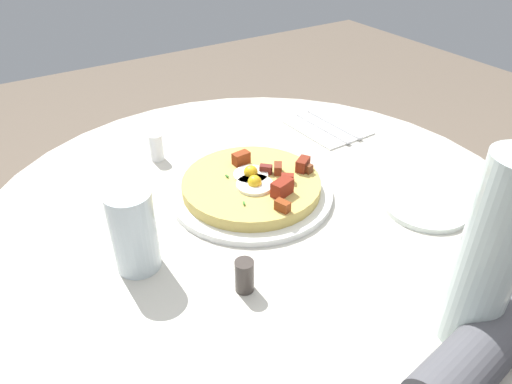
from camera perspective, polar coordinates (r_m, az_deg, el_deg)
dining_table at (r=0.97m, az=0.53°, el=-9.92°), size 1.01×1.01×0.71m
pizza_plate at (r=0.89m, az=-0.57°, el=-0.04°), size 0.30×0.30×0.01m
breakfast_pizza at (r=0.88m, az=-0.40°, el=0.98°), size 0.26×0.26×0.05m
bread_plate at (r=0.90m, az=19.78°, el=-1.61°), size 0.15×0.15×0.01m
napkin at (r=1.14m, az=8.67°, el=7.68°), size 0.15×0.17×0.00m
fork at (r=1.15m, az=9.36°, el=8.10°), size 0.02×0.18×0.00m
knife at (r=1.13m, az=8.00°, el=7.67°), size 0.02×0.18×0.00m
water_glass at (r=0.72m, az=-14.56°, el=-4.59°), size 0.07×0.07×0.13m
water_bottle at (r=0.62m, az=26.41°, el=-6.96°), size 0.07×0.07×0.27m
salt_shaker at (r=1.01m, az=-11.92°, el=5.30°), size 0.03×0.03×0.06m
pepper_shaker at (r=0.69m, az=-1.40°, el=-10.07°), size 0.03×0.03×0.05m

